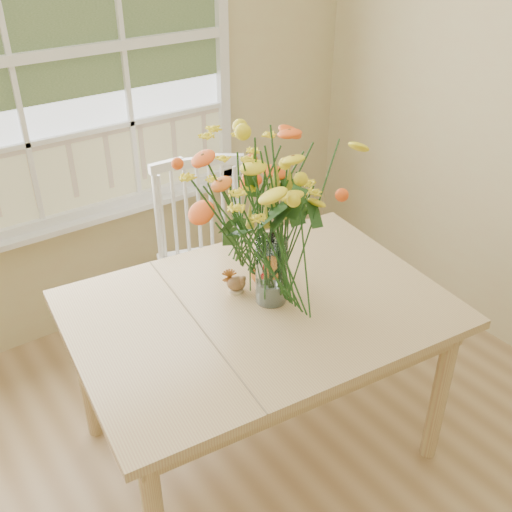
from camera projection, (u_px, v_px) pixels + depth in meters
wall_back at (16, 102)px, 2.81m from camera, size 4.00×0.02×2.70m
window at (11, 64)px, 2.69m from camera, size 2.42×0.12×1.74m
dining_table at (259, 324)px, 2.43m from camera, size 1.57×1.20×0.78m
windsor_chair at (205, 251)px, 3.16m from camera, size 0.60×0.59×1.03m
flower_vase at (272, 208)px, 2.20m from camera, size 0.58×0.58×0.69m
pumpkin at (263, 275)px, 2.50m from camera, size 0.11×0.11×0.08m
turkey_figurine at (236, 283)px, 2.45m from camera, size 0.10×0.09×0.10m
dark_gourd at (267, 271)px, 2.54m from camera, size 0.12×0.08×0.07m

